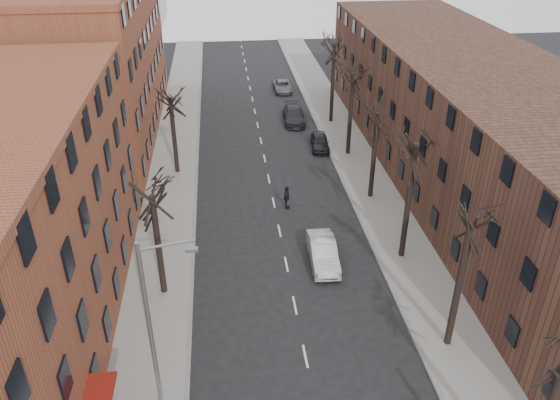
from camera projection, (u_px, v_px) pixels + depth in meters
name	position (u px, v px, depth m)	size (l,w,h in m)	color
sidewalk_left	(174.00, 167.00, 47.23)	(4.00, 90.00, 0.15)	gray
sidewalk_right	(354.00, 158.00, 48.80)	(4.00, 90.00, 0.15)	gray
building_left_far	(85.00, 62.00, 50.78)	(12.00, 28.00, 14.00)	brown
building_right	(473.00, 124.00, 42.82)	(12.00, 50.00, 10.00)	#4F3224
tree_right_b	(447.00, 344.00, 28.95)	(5.20, 5.20, 10.80)	black
tree_right_c	(401.00, 257.00, 35.85)	(5.20, 5.20, 11.60)	black
tree_right_d	(370.00, 197.00, 42.75)	(5.20, 5.20, 10.00)	black
tree_right_e	(348.00, 154.00, 49.66)	(5.20, 5.20, 10.80)	black
tree_right_f	(331.00, 122.00, 56.56)	(5.20, 5.20, 11.60)	black
tree_left_a	(165.00, 293.00, 32.64)	(5.20, 5.20, 9.50)	black
tree_left_b	(178.00, 173.00, 46.45)	(5.20, 5.20, 9.50)	black
streetlight	(153.00, 320.00, 23.31)	(2.45, 0.22, 9.03)	slate
silver_sedan	(323.00, 252.00, 34.93)	(1.64, 4.71, 1.55)	silver
parked_car_near	(320.00, 142.00, 50.48)	(1.58, 3.93, 1.34)	black
parked_car_mid	(294.00, 115.00, 56.17)	(2.09, 5.15, 1.49)	#22222A
parked_car_far	(283.00, 86.00, 64.92)	(2.01, 4.36, 1.21)	slate
pedestrian_crossing	(287.00, 198.00, 40.82)	(1.09, 0.46, 1.87)	black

